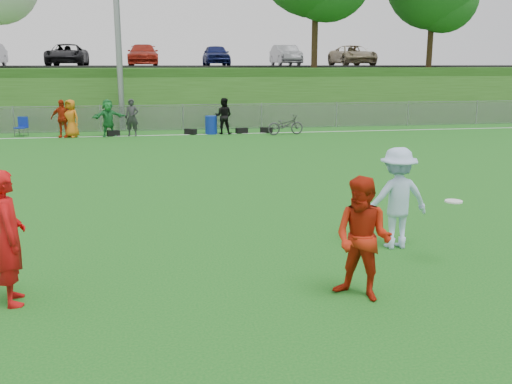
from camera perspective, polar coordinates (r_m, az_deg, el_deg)
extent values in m
plane|color=#125718|center=(9.49, -0.98, -7.51)|extent=(120.00, 120.00, 0.00)
cube|color=white|center=(27.03, -7.07, 5.71)|extent=(60.00, 0.10, 0.01)
cube|color=gray|center=(28.95, -7.32, 7.35)|extent=(58.00, 0.02, 1.20)
cube|color=gray|center=(28.90, -7.36, 8.64)|extent=(58.00, 0.04, 0.04)
cylinder|color=gray|center=(29.76, -13.78, 17.66)|extent=(0.30, 0.30, 12.00)
cube|color=#214914|center=(39.85, -8.18, 10.09)|extent=(120.00, 18.00, 3.00)
cube|color=black|center=(41.81, -8.35, 12.33)|extent=(120.00, 12.00, 0.10)
cylinder|color=black|center=(39.03, 17.21, 16.96)|extent=(0.36, 0.36, 7.00)
imported|color=black|center=(41.18, -18.37, 12.90)|extent=(2.39, 5.18, 1.44)
imported|color=maroon|center=(40.80, -11.22, 13.30)|extent=(2.02, 4.96, 1.44)
imported|color=#12194F|center=(41.03, -4.03, 13.50)|extent=(1.70, 4.23, 1.44)
imported|color=gray|center=(41.86, 2.98, 13.50)|extent=(1.52, 4.37, 1.44)
imported|color=tan|center=(43.26, 9.63, 13.32)|extent=(2.39, 5.18, 1.44)
imported|color=#B5280C|center=(27.21, -18.83, 6.96)|extent=(1.05, 0.57, 1.69)
imported|color=#C96712|center=(27.16, -18.02, 7.01)|extent=(0.99, 0.88, 1.69)
imported|color=#217E37|center=(26.98, -14.56, 7.19)|extent=(1.64, 1.11, 1.69)
imported|color=#292A2C|center=(26.92, -12.30, 7.29)|extent=(0.67, 0.50, 1.69)
imported|color=black|center=(27.09, -3.25, 7.59)|extent=(0.99, 0.88, 1.69)
cube|color=black|center=(27.14, -14.07, 5.72)|extent=(0.61, 0.43, 0.26)
cube|color=black|center=(27.13, -6.56, 6.01)|extent=(0.60, 0.57, 0.26)
cube|color=black|center=(27.38, -1.44, 6.16)|extent=(0.60, 0.39, 0.26)
cube|color=black|center=(27.59, 1.05, 6.21)|extent=(0.61, 0.54, 0.26)
imported|color=red|center=(8.55, -23.50, -4.21)|extent=(0.62, 0.79, 1.90)
imported|color=#B8210C|center=(8.15, 10.64, -4.62)|extent=(1.09, 1.08, 1.77)
imported|color=#AEC9F2|center=(10.55, 13.91, -0.60)|extent=(1.21, 0.73, 1.84)
cylinder|color=white|center=(9.87, 19.16, -0.89)|extent=(0.28, 0.28, 0.03)
cylinder|color=#0D2896|center=(27.20, -4.51, 6.70)|extent=(0.75, 0.75, 0.85)
cube|color=navy|center=(28.40, -22.46, 5.96)|extent=(0.61, 0.61, 0.05)
cube|color=navy|center=(28.57, -22.27, 6.51)|extent=(0.48, 0.18, 0.49)
imported|color=#313133|center=(26.83, 2.96, 6.72)|extent=(1.83, 0.88, 0.92)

